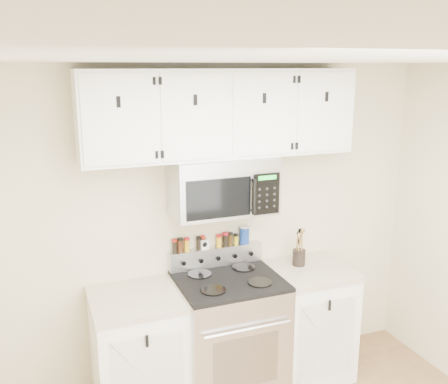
# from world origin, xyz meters

# --- Properties ---
(back_wall) EXTENTS (3.50, 0.01, 2.50)m
(back_wall) POSITION_xyz_m (0.00, 1.75, 1.25)
(back_wall) COLOR #C3B992
(back_wall) RESTS_ON floor
(ceiling) EXTENTS (3.50, 3.50, 0.01)m
(ceiling) POSITION_xyz_m (0.00, 0.00, 2.50)
(ceiling) COLOR white
(ceiling) RESTS_ON back_wall
(range) EXTENTS (0.76, 0.65, 1.10)m
(range) POSITION_xyz_m (0.00, 1.43, 0.49)
(range) COLOR #B7B7BA
(range) RESTS_ON floor
(base_cabinet_left) EXTENTS (0.64, 0.62, 0.92)m
(base_cabinet_left) POSITION_xyz_m (-0.69, 1.45, 0.46)
(base_cabinet_left) COLOR white
(base_cabinet_left) RESTS_ON floor
(base_cabinet_right) EXTENTS (0.64, 0.62, 0.92)m
(base_cabinet_right) POSITION_xyz_m (0.69, 1.45, 0.46)
(base_cabinet_right) COLOR white
(base_cabinet_right) RESTS_ON floor
(microwave) EXTENTS (0.76, 0.44, 0.42)m
(microwave) POSITION_xyz_m (0.00, 1.55, 1.63)
(microwave) COLOR #9E9EA3
(microwave) RESTS_ON back_wall
(upper_cabinets) EXTENTS (2.00, 0.35, 0.62)m
(upper_cabinets) POSITION_xyz_m (-0.00, 1.58, 2.15)
(upper_cabinets) COLOR white
(upper_cabinets) RESTS_ON back_wall
(utensil_crock) EXTENTS (0.10, 0.10, 0.30)m
(utensil_crock) POSITION_xyz_m (0.65, 1.54, 1.00)
(utensil_crock) COLOR black
(utensil_crock) RESTS_ON base_cabinet_right
(kitchen_timer) EXTENTS (0.08, 0.07, 0.08)m
(kitchen_timer) POSITION_xyz_m (-0.10, 1.71, 1.14)
(kitchen_timer) COLOR white
(kitchen_timer) RESTS_ON range
(salt_canister) EXTENTS (0.08, 0.08, 0.14)m
(salt_canister) POSITION_xyz_m (0.24, 1.71, 1.17)
(salt_canister) COLOR navy
(salt_canister) RESTS_ON range
(spice_jar_0) EXTENTS (0.04, 0.04, 0.11)m
(spice_jar_0) POSITION_xyz_m (-0.33, 1.71, 1.15)
(spice_jar_0) COLOR black
(spice_jar_0) RESTS_ON range
(spice_jar_1) EXTENTS (0.05, 0.05, 0.11)m
(spice_jar_1) POSITION_xyz_m (-0.29, 1.71, 1.16)
(spice_jar_1) COLOR #3D1E0E
(spice_jar_1) RESTS_ON range
(spice_jar_2) EXTENTS (0.04, 0.04, 0.11)m
(spice_jar_2) POSITION_xyz_m (-0.24, 1.71, 1.15)
(spice_jar_2) COLOR gold
(spice_jar_2) RESTS_ON range
(spice_jar_3) EXTENTS (0.04, 0.04, 0.10)m
(spice_jar_3) POSITION_xyz_m (-0.14, 1.71, 1.15)
(spice_jar_3) COLOR black
(spice_jar_3) RESTS_ON range
(spice_jar_4) EXTENTS (0.04, 0.04, 0.11)m
(spice_jar_4) POSITION_xyz_m (-0.11, 1.71, 1.15)
(spice_jar_4) COLOR #42200F
(spice_jar_4) RESTS_ON range
(spice_jar_5) EXTENTS (0.04, 0.04, 0.10)m
(spice_jar_5) POSITION_xyz_m (0.03, 1.71, 1.15)
(spice_jar_5) COLOR gold
(spice_jar_5) RESTS_ON range
(spice_jar_6) EXTENTS (0.05, 0.05, 0.11)m
(spice_jar_6) POSITION_xyz_m (0.08, 1.71, 1.15)
(spice_jar_6) COLOR black
(spice_jar_6) RESTS_ON range
(spice_jar_7) EXTENTS (0.04, 0.04, 0.10)m
(spice_jar_7) POSITION_xyz_m (0.12, 1.71, 1.15)
(spice_jar_7) COLOR #38260D
(spice_jar_7) RESTS_ON range
(spice_jar_8) EXTENTS (0.04, 0.04, 0.09)m
(spice_jar_8) POSITION_xyz_m (0.17, 1.71, 1.14)
(spice_jar_8) COLOR gold
(spice_jar_8) RESTS_ON range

